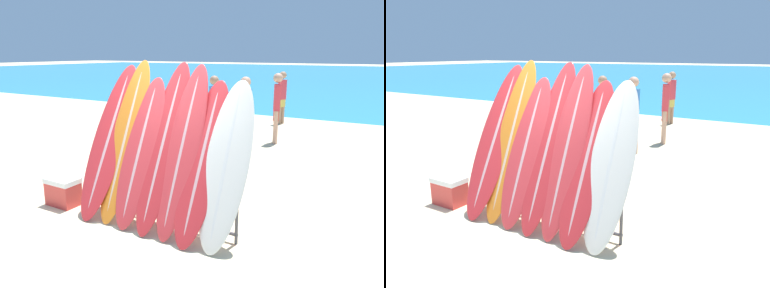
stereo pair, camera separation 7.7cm
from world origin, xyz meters
The scene contains 15 objects.
ground_plane centered at (0.00, 0.00, 0.00)m, with size 160.00×160.00×0.00m, color beige.
ocean_water centered at (0.00, 38.58, 0.00)m, with size 120.00×60.00×0.01m.
surfboard_rack centered at (0.35, 0.23, 0.51)m, with size 2.25×0.04×0.94m.
surfboard_slot_0 centered at (-0.59, 0.28, 1.06)m, with size 0.60×1.19×2.13m.
surfboard_slot_1 centered at (-0.29, 0.29, 1.10)m, with size 0.52×1.05×2.20m.
surfboard_slot_2 centered at (0.02, 0.22, 0.99)m, with size 0.55×1.00×1.98m.
surfboard_slot_3 centered at (0.36, 0.28, 1.09)m, with size 0.51×1.13×2.19m.
surfboard_slot_4 centered at (0.67, 0.27, 1.08)m, with size 0.49×1.06×2.16m.
surfboard_slot_5 centered at (0.97, 0.23, 0.98)m, with size 0.53×1.05×1.96m.
surfboard_slot_6 centered at (1.31, 0.22, 0.99)m, with size 0.57×0.93×1.98m.
person_near_water centered at (0.15, 5.62, 0.98)m, with size 0.24×0.30×1.80m.
person_mid_beach centered at (-0.58, 8.35, 0.93)m, with size 0.24×0.29×1.70m.
person_far_left centered at (-1.22, 4.78, 0.95)m, with size 0.30×0.28×1.74m.
person_far_right centered at (-0.17, 4.28, 0.97)m, with size 0.30×0.24×1.77m.
cooler_box centered at (-1.34, 0.00, 0.22)m, with size 0.50×0.33×0.43m.
Camera 1 is at (3.12, -3.65, 2.29)m, focal length 35.00 mm.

